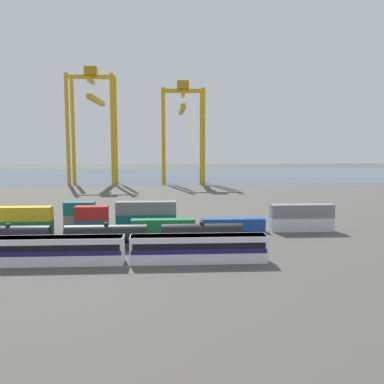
% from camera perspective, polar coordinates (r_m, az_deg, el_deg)
% --- Properties ---
extents(ground_plane, '(420.00, 420.00, 0.00)m').
position_cam_1_polar(ground_plane, '(125.91, -9.89, -1.27)').
color(ground_plane, '#4C4944').
extents(harbour_water, '(400.00, 110.00, 0.01)m').
position_cam_1_polar(harbour_water, '(224.53, -7.02, 2.24)').
color(harbour_water, '#384C60').
rests_on(harbour_water, ground_plane).
extents(passenger_train, '(60.38, 3.14, 3.90)m').
position_cam_1_polar(passenger_train, '(64.11, -17.79, -7.23)').
color(passenger_train, silver).
rests_on(passenger_train, ground_plane).
extents(freight_tank_row, '(43.87, 2.81, 4.27)m').
position_cam_1_polar(freight_tank_row, '(71.07, -11.26, -5.79)').
color(freight_tank_row, '#232326').
rests_on(freight_tank_row, ground_plane).
extents(shipping_container_1, '(12.10, 2.44, 2.60)m').
position_cam_1_polar(shipping_container_1, '(86.63, -21.86, -4.38)').
color(shipping_container_1, '#197538').
rests_on(shipping_container_1, ground_plane).
extents(shipping_container_2, '(12.10, 2.44, 2.60)m').
position_cam_1_polar(shipping_container_2, '(86.19, -21.93, -2.68)').
color(shipping_container_2, gold).
rests_on(shipping_container_2, shipping_container_1).
extents(shipping_container_3, '(6.04, 2.44, 2.60)m').
position_cam_1_polar(shipping_container_3, '(83.36, -13.09, -4.49)').
color(shipping_container_3, '#146066').
rests_on(shipping_container_3, ground_plane).
extents(shipping_container_4, '(6.04, 2.44, 2.60)m').
position_cam_1_polar(shipping_container_4, '(82.90, -13.13, -2.73)').
color(shipping_container_4, '#AD211C').
rests_on(shipping_container_4, shipping_container_3).
extents(shipping_container_5, '(12.10, 2.44, 2.60)m').
position_cam_1_polar(shipping_container_5, '(82.15, -3.83, -4.49)').
color(shipping_container_5, '#197538').
rests_on(shipping_container_5, ground_plane).
extents(shipping_container_6, '(12.10, 2.44, 2.60)m').
position_cam_1_polar(shipping_container_6, '(83.10, 5.45, -4.38)').
color(shipping_container_6, '#1C4299').
rests_on(shipping_container_6, ground_plane).
extents(shipping_container_7, '(12.10, 2.44, 2.60)m').
position_cam_1_polar(shipping_container_7, '(86.15, 14.29, -4.16)').
color(shipping_container_7, silver).
rests_on(shipping_container_7, ground_plane).
extents(shipping_container_8, '(12.10, 2.44, 2.60)m').
position_cam_1_polar(shipping_container_8, '(85.70, 14.34, -2.45)').
color(shipping_container_8, slate).
rests_on(shipping_container_8, shipping_container_7).
extents(shipping_container_11, '(12.10, 2.44, 2.60)m').
position_cam_1_polar(shipping_container_11, '(93.11, -22.65, -3.67)').
color(shipping_container_11, '#146066').
rests_on(shipping_container_11, ground_plane).
extents(shipping_container_12, '(6.04, 2.44, 2.60)m').
position_cam_1_polar(shipping_container_12, '(89.60, -14.60, -3.76)').
color(shipping_container_12, slate).
rests_on(shipping_container_12, ground_plane).
extents(shipping_container_13, '(6.04, 2.44, 2.60)m').
position_cam_1_polar(shipping_container_13, '(89.17, -14.65, -2.11)').
color(shipping_container_13, '#146066').
rests_on(shipping_container_13, shipping_container_12).
extents(shipping_container_14, '(12.10, 2.44, 2.60)m').
position_cam_1_polar(shipping_container_14, '(87.97, -6.07, -3.77)').
color(shipping_container_14, '#146066').
rests_on(shipping_container_14, ground_plane).
extents(shipping_container_15, '(12.10, 2.44, 2.60)m').
position_cam_1_polar(shipping_container_15, '(87.54, -6.09, -2.09)').
color(shipping_container_15, slate).
rests_on(shipping_container_15, shipping_container_14).
extents(gantry_crane_west, '(19.27, 38.37, 47.08)m').
position_cam_1_polar(gantry_crane_west, '(185.70, -12.95, 10.13)').
color(gantry_crane_west, gold).
rests_on(gantry_crane_west, ground_plane).
extents(gantry_crane_central, '(17.74, 41.25, 41.80)m').
position_cam_1_polar(gantry_crane_central, '(183.89, -1.25, 9.44)').
color(gantry_crane_central, gold).
rests_on(gantry_crane_central, ground_plane).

